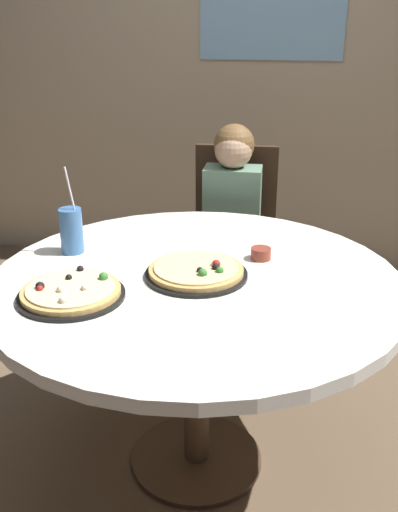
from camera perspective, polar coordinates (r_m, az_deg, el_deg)
The scene contains 9 objects.
ground_plane at distance 2.30m, azimuth -0.24°, elevation -19.21°, with size 8.00×8.00×0.00m, color brown.
wall_with_window at distance 3.66m, azimuth 5.86°, elevation 21.13°, with size 5.20×0.14×2.90m.
dining_table at distance 1.93m, azimuth -0.27°, elevation -4.30°, with size 1.33×1.33×0.75m.
chair_wooden at distance 2.89m, azimuth 3.39°, elevation 2.17°, with size 0.41×0.41×0.95m.
diner_child at distance 2.74m, azimuth 3.00°, elevation -0.05°, with size 0.27×0.42×1.08m.
pizza_veggie at distance 1.88m, azimuth -0.11°, elevation -1.51°, with size 0.33×0.33×0.05m.
pizza_cheese at distance 1.78m, azimuth -12.34°, elevation -3.48°, with size 0.32×0.32×0.05m.
soda_cup at distance 2.10m, azimuth -12.31°, elevation 2.45°, with size 0.08×0.08×0.31m.
sauce_bowl at distance 2.02m, azimuth 6.04°, elevation 0.24°, with size 0.07×0.07×0.04m, color brown.
Camera 1 is at (0.32, -1.69, 1.53)m, focal length 41.11 mm.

